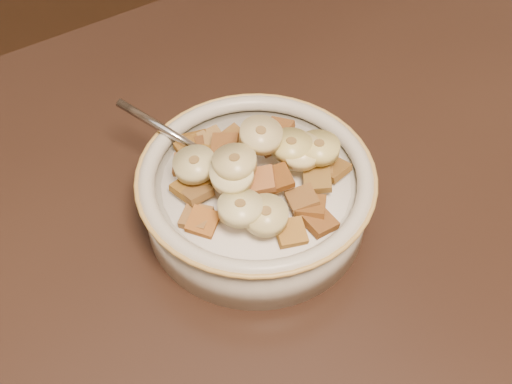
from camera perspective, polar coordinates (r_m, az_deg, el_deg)
cereal_bowl at (r=0.50m, az=-0.00°, el=-0.70°), size 0.17×0.17×0.04m
milk at (r=0.48m, az=-0.00°, el=0.85°), size 0.14×0.14×0.00m
spoon at (r=0.49m, az=-2.80°, el=2.42°), size 0.05×0.05×0.01m
cereal_square_0 at (r=0.50m, az=-4.02°, el=4.62°), size 0.02×0.02×0.01m
cereal_square_1 at (r=0.49m, az=-4.99°, el=3.24°), size 0.03×0.03×0.01m
cereal_square_2 at (r=0.50m, az=-4.12°, el=4.11°), size 0.02×0.02×0.01m
cereal_square_3 at (r=0.48m, az=1.35°, el=4.53°), size 0.02×0.02×0.01m
cereal_square_4 at (r=0.49m, az=6.40°, el=2.40°), size 0.03×0.03×0.01m
cereal_square_5 at (r=0.46m, az=4.93°, el=-1.25°), size 0.03×0.03×0.01m
cereal_square_6 at (r=0.44m, az=3.12°, el=-3.60°), size 0.03×0.03×0.01m
cereal_square_7 at (r=0.51m, az=1.99°, el=5.66°), size 0.03×0.03×0.01m
cereal_square_8 at (r=0.50m, az=-5.82°, el=3.80°), size 0.02×0.02×0.01m
cereal_square_9 at (r=0.49m, az=-6.18°, el=2.48°), size 0.03×0.03×0.01m
cereal_square_10 at (r=0.47m, az=-4.91°, el=1.51°), size 0.03×0.03×0.01m
cereal_square_11 at (r=0.46m, az=-5.39°, el=0.03°), size 0.02×0.02×0.01m
cereal_square_12 at (r=0.45m, az=5.70°, el=-2.67°), size 0.02×0.02×0.01m
cereal_square_13 at (r=0.46m, az=4.14°, el=-0.62°), size 0.03×0.03×0.01m
cereal_square_14 at (r=0.49m, az=-2.04°, el=4.69°), size 0.02×0.02×0.01m
cereal_square_15 at (r=0.50m, az=-5.37°, el=4.30°), size 0.03×0.03×0.01m
cereal_square_16 at (r=0.47m, az=5.47°, el=1.07°), size 0.03×0.03×0.01m
cereal_square_17 at (r=0.45m, az=0.39°, el=1.04°), size 0.03×0.03×0.01m
cereal_square_18 at (r=0.50m, az=-4.16°, el=4.31°), size 0.03×0.03×0.01m
cereal_square_19 at (r=0.45m, az=-5.34°, el=-2.24°), size 0.03×0.03×0.01m
cereal_square_20 at (r=0.48m, az=6.89°, el=2.06°), size 0.02×0.02×0.01m
cereal_square_21 at (r=0.47m, az=-6.03°, el=0.35°), size 0.02×0.02×0.01m
cereal_square_22 at (r=0.46m, az=1.89°, el=1.21°), size 0.02×0.02×0.01m
cereal_square_23 at (r=0.45m, az=-4.75°, el=-2.67°), size 0.03×0.03×0.01m
cereal_square_24 at (r=0.45m, az=-1.21°, el=-1.18°), size 0.03×0.03×0.01m
cereal_square_25 at (r=0.49m, az=-2.80°, el=4.13°), size 0.03×0.03×0.01m
banana_slice_0 at (r=0.44m, az=0.88°, el=-2.07°), size 0.04×0.04×0.01m
banana_slice_1 at (r=0.44m, az=-1.41°, el=-1.40°), size 0.04×0.04×0.01m
banana_slice_2 at (r=0.46m, az=0.43°, el=5.09°), size 0.04×0.04×0.01m
banana_slice_3 at (r=0.47m, az=4.01°, el=3.62°), size 0.04×0.04×0.01m
banana_slice_4 at (r=0.46m, az=-5.48°, el=2.46°), size 0.04×0.04×0.01m
banana_slice_5 at (r=0.47m, az=5.60°, el=3.94°), size 0.04×0.04×0.01m
banana_slice_6 at (r=0.47m, az=3.14°, el=4.15°), size 0.04×0.04×0.01m
banana_slice_7 at (r=0.45m, az=-2.15°, el=1.63°), size 0.04×0.04×0.02m
banana_slice_8 at (r=0.45m, az=-1.92°, el=2.66°), size 0.03×0.03×0.01m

